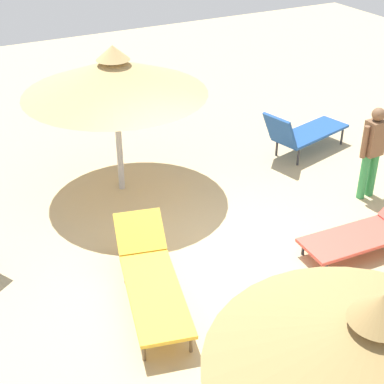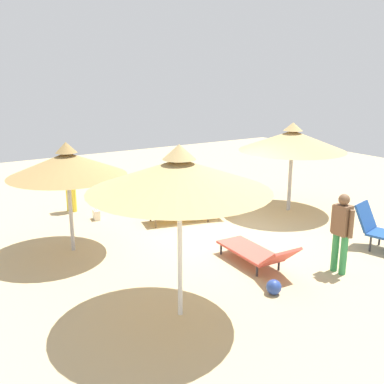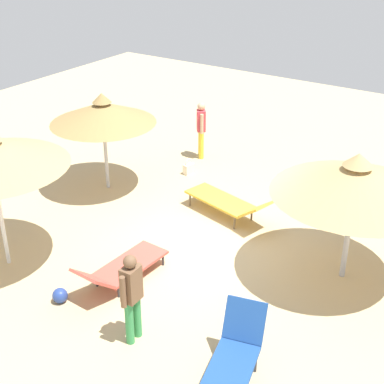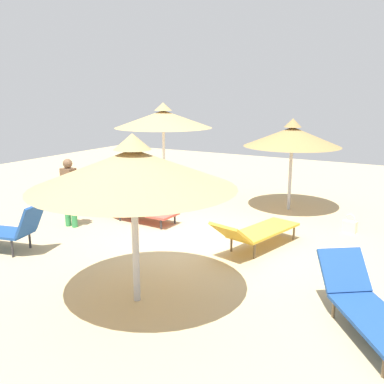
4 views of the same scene
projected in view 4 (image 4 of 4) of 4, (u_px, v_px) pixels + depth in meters
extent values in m
cube|color=tan|center=(199.00, 245.00, 8.66)|extent=(24.00, 24.00, 0.10)
cylinder|color=#B2B2B7|center=(290.00, 171.00, 10.89)|extent=(0.08, 0.08, 2.03)
cone|color=#997A47|center=(292.00, 137.00, 10.70)|extent=(2.42, 2.42, 0.49)
cone|color=#997A47|center=(293.00, 123.00, 10.62)|extent=(0.44, 0.44, 0.22)
cylinder|color=#B2B2B7|center=(135.00, 234.00, 6.02)|extent=(0.10, 0.10, 2.03)
cone|color=tan|center=(133.00, 169.00, 5.81)|extent=(2.86, 2.86, 0.54)
cone|color=tan|center=(132.00, 141.00, 5.72)|extent=(0.52, 0.52, 0.22)
cylinder|color=white|center=(164.00, 156.00, 12.06)|extent=(0.07, 0.07, 2.42)
cone|color=tan|center=(163.00, 119.00, 11.82)|extent=(2.72, 2.72, 0.48)
cone|color=tan|center=(163.00, 107.00, 11.75)|extent=(0.49, 0.49, 0.22)
cube|color=gold|center=(264.00, 230.00, 8.40)|extent=(1.75, 1.01, 0.05)
cylinder|color=brown|center=(272.00, 228.00, 9.11)|extent=(0.04, 0.04, 0.30)
cylinder|color=brown|center=(294.00, 233.00, 8.75)|extent=(0.04, 0.04, 0.30)
cylinder|color=brown|center=(231.00, 244.00, 8.13)|extent=(0.04, 0.04, 0.30)
cylinder|color=brown|center=(254.00, 251.00, 7.78)|extent=(0.04, 0.04, 0.30)
cube|color=gold|center=(231.00, 233.00, 7.61)|extent=(0.64, 0.74, 0.39)
cube|color=#1E478C|center=(378.00, 322.00, 5.13)|extent=(1.59, 1.40, 0.05)
cylinder|color=brown|center=(384.00, 367.00, 4.53)|extent=(0.04, 0.04, 0.24)
cylinder|color=brown|center=(372.00, 307.00, 5.80)|extent=(0.04, 0.04, 0.24)
cylinder|color=brown|center=(334.00, 309.00, 5.74)|extent=(0.04, 0.04, 0.24)
cube|color=#1E478C|center=(344.00, 270.00, 6.01)|extent=(0.77, 0.81, 0.50)
cylinder|color=#2D2D33|center=(12.00, 249.00, 7.84)|extent=(0.04, 0.04, 0.34)
cylinder|color=#2D2D33|center=(30.00, 240.00, 8.31)|extent=(0.04, 0.04, 0.34)
cube|color=#1E478C|center=(31.00, 220.00, 7.89)|extent=(0.66, 0.45, 0.59)
cube|color=#CC4C3F|center=(147.00, 212.00, 9.95)|extent=(0.70, 1.47, 0.05)
cylinder|color=#2D2D33|center=(175.00, 219.00, 9.88)|extent=(0.04, 0.04, 0.23)
cylinder|color=#2D2D33|center=(161.00, 225.00, 9.45)|extent=(0.04, 0.04, 0.23)
cylinder|color=#2D2D33|center=(135.00, 211.00, 10.52)|extent=(0.04, 0.04, 0.23)
cylinder|color=#2D2D33|center=(120.00, 216.00, 10.08)|extent=(0.04, 0.04, 0.23)
cube|color=#CC4C3F|center=(117.00, 198.00, 10.40)|extent=(0.65, 0.49, 0.40)
cylinder|color=#338C4C|center=(67.00, 210.00, 9.64)|extent=(0.13, 0.13, 0.77)
cylinder|color=#338C4C|center=(74.00, 211.00, 9.55)|extent=(0.13, 0.13, 0.77)
cube|color=brown|center=(69.00, 181.00, 9.45)|extent=(0.23, 0.30, 0.57)
sphere|color=brown|center=(68.00, 164.00, 9.36)|extent=(0.21, 0.21, 0.21)
cylinder|color=brown|center=(62.00, 181.00, 9.54)|extent=(0.09, 0.09, 0.53)
cylinder|color=brown|center=(76.00, 183.00, 9.36)|extent=(0.09, 0.09, 0.53)
cube|color=beige|center=(350.00, 226.00, 9.26)|extent=(0.20, 0.31, 0.26)
torus|color=beige|center=(350.00, 219.00, 9.22)|extent=(0.06, 0.21, 0.21)
sphere|color=navy|center=(118.00, 205.00, 11.03)|extent=(0.26, 0.26, 0.26)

